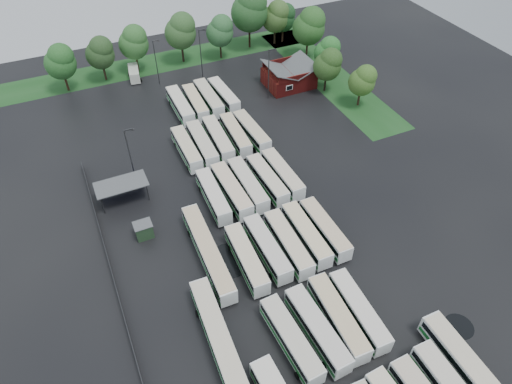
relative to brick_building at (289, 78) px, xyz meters
name	(u,v)px	position (x,y,z in m)	size (l,w,h in m)	color
ground	(278,261)	(-24.00, -42.77, -1.87)	(160.00, 160.00, 0.00)	black
brick_building	(289,78)	(0.00, 0.00, 0.00)	(10.07, 8.60, 5.39)	maroon
wash_shed	(121,185)	(-41.20, -20.74, 1.12)	(8.20, 4.20, 3.58)	#2D2D30
utility_hut	(144,230)	(-40.20, -30.17, -0.55)	(2.70, 2.20, 2.62)	#1F3920
grass_strip_north	(164,62)	(-22.00, 22.03, -1.86)	(80.00, 10.00, 0.01)	#19471A
grass_strip_east	(327,76)	(10.00, 0.03, -1.86)	(10.00, 50.00, 0.01)	#19471A
west_fence	(111,269)	(-46.20, -34.77, -1.27)	(0.10, 50.00, 1.20)	#2D2D30
bus_r1c0	(291,339)	(-28.57, -55.27, -0.09)	(3.00, 11.67, 3.22)	white
bus_r1c1	(317,329)	(-25.06, -55.42, -0.05)	(2.98, 11.94, 3.30)	white
bus_r1c2	(338,318)	(-21.92, -55.10, -0.04)	(3.06, 12.03, 3.32)	white
bus_r1c3	(359,311)	(-18.92, -55.32, -0.11)	(2.87, 11.56, 3.20)	white
bus_r2c0	(246,259)	(-28.53, -41.85, -0.10)	(2.88, 11.65, 3.22)	white
bus_r2c1	(267,248)	(-25.08, -41.37, -0.10)	(2.50, 11.57, 3.22)	white
bus_r2c2	(288,243)	(-21.95, -41.84, -0.06)	(2.75, 11.82, 3.28)	white
bus_r2c3	(306,235)	(-18.77, -41.40, -0.08)	(2.68, 11.72, 3.25)	white
bus_r2c4	(325,229)	(-15.69, -41.57, -0.12)	(2.47, 11.42, 3.18)	white
bus_r3c0	(213,196)	(-28.26, -28.02, -0.13)	(2.73, 11.38, 3.15)	white
bus_r3c1	(232,191)	(-25.16, -28.18, -0.03)	(2.78, 12.03, 3.33)	white
bus_r3c2	(248,185)	(-22.19, -27.98, -0.05)	(2.56, 11.88, 3.31)	white
bus_r3c3	(267,180)	(-18.73, -28.11, -0.13)	(2.74, 11.40, 3.16)	white
bus_r3c4	(282,174)	(-15.79, -27.90, -0.11)	(2.67, 11.51, 3.19)	white
bus_r4c0	(187,149)	(-28.31, -14.63, -0.13)	(2.43, 11.34, 3.16)	white
bus_r4c1	(202,144)	(-25.32, -14.59, -0.05)	(2.82, 11.92, 3.30)	white
bus_r4c2	(218,139)	(-22.12, -14.26, -0.05)	(3.04, 11.96, 3.30)	white
bus_r4c3	(236,135)	(-18.69, -14.34, -0.12)	(2.92, 11.47, 3.17)	white
bus_r4c4	(252,131)	(-15.57, -14.68, -0.10)	(2.95, 11.62, 3.21)	white
bus_r5c1	(180,106)	(-25.05, -0.74, -0.05)	(2.61, 11.91, 3.31)	white
bus_r5c2	(196,103)	(-21.88, -0.92, -0.13)	(2.81, 11.40, 3.15)	white
bus_r5c3	(209,98)	(-18.89, -0.56, -0.03)	(2.65, 12.03, 3.34)	white
bus_r5c4	(224,95)	(-15.59, -0.59, -0.11)	(2.94, 11.55, 3.19)	white
artic_bus_west_b	(208,252)	(-33.01, -38.45, -0.09)	(2.83, 17.29, 3.20)	white
artic_bus_west_c	(220,342)	(-36.45, -52.07, -0.07)	(3.22, 17.58, 3.25)	white
minibus	(134,73)	(-30.28, 16.96, -0.46)	(3.03, 6.06, 2.53)	silver
tree_north_0	(61,61)	(-44.48, 17.90, 5.05)	(6.49, 6.49, 10.75)	#352115
tree_north_1	(100,52)	(-36.12, 19.13, 4.72)	(6.18, 6.18, 10.24)	#2E2116
tree_north_2	(134,42)	(-28.48, 20.18, 5.18)	(6.61, 6.61, 10.95)	#342411
tree_north_3	(181,30)	(-17.56, 20.02, 5.80)	(7.19, 7.19, 11.91)	black
tree_north_4	(220,31)	(-8.71, 18.15, 4.91)	(6.36, 6.36, 10.54)	black
tree_north_5	(250,10)	(-0.12, 20.38, 7.55)	(8.83, 8.83, 14.63)	black
tree_north_6	(284,17)	(8.71, 19.75, 4.42)	(5.90, 5.90, 9.78)	#352214
tree_east_0	(363,80)	(9.66, -13.22, 3.94)	(5.46, 5.46, 9.04)	#302015
tree_east_1	(328,64)	(6.21, -5.43, 4.44)	(5.92, 5.92, 9.81)	black
tree_east_2	(328,51)	(9.41, 0.07, 4.18)	(5.68, 5.68, 9.41)	black
tree_east_3	(310,26)	(9.99, 9.41, 6.13)	(7.50, 7.50, 12.43)	#312016
tree_east_4	(276,16)	(6.38, 19.47, 5.19)	(6.62, 6.62, 10.97)	black
lamp_post_ne	(269,71)	(-6.30, -2.98, 4.51)	(1.69, 0.33, 10.98)	#2D2D30
lamp_post_nw	(130,153)	(-38.35, -17.85, 4.51)	(1.69, 0.33, 10.98)	#2D2D30
lamp_post_back_w	(156,59)	(-25.70, 12.62, 3.93)	(1.54, 0.30, 9.98)	#2D2D30
lamp_post_back_e	(201,50)	(-15.88, 11.47, 4.50)	(1.69, 0.33, 10.97)	#2D2D30
puddle_1	(410,369)	(-17.04, -63.71, -1.86)	(2.62, 2.62, 0.01)	black
puddle_2	(229,260)	(-30.37, -39.79, -1.86)	(6.50, 6.50, 0.01)	black
puddle_3	(311,256)	(-19.16, -43.96, -1.86)	(3.01, 3.01, 0.01)	black
puddle_4	(459,327)	(-7.74, -61.77, -1.86)	(3.77, 3.77, 0.01)	black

